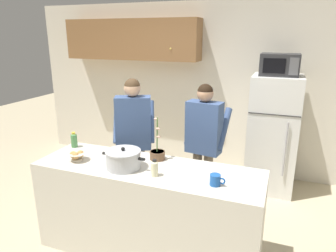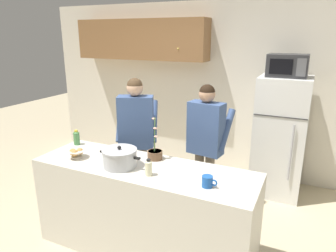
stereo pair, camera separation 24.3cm
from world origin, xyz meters
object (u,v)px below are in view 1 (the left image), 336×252
object	(u,v)px
person_near_pot	(134,130)
potted_orchid	(157,154)
microwave	(280,65)
bottle_near_edge	(155,168)
cooking_pot	(123,159)
bread_bowl	(77,156)
bottle_mid_counter	(74,140)
person_by_sink	(204,135)
coffee_mug	(215,180)
refrigerator	(273,134)

from	to	relation	value
person_near_pot	potted_orchid	xyz separation A→B (m)	(0.52, -0.50, -0.04)
microwave	bottle_near_edge	bearing A→B (deg)	-114.55
person_near_pot	cooking_pot	world-z (taller)	person_near_pot
bread_bowl	bottle_mid_counter	size ratio (longest dim) A/B	1.12
microwave	potted_orchid	xyz separation A→B (m)	(-1.02, -1.62, -0.77)
bread_bowl	potted_orchid	world-z (taller)	potted_orchid
person_by_sink	coffee_mug	size ratio (longest dim) A/B	12.13
cooking_pot	bread_bowl	world-z (taller)	cooking_pot
person_near_pot	cooking_pot	xyz separation A→B (m)	(0.31, -0.81, -0.02)
person_near_pot	cooking_pot	distance (m)	0.86
refrigerator	cooking_pot	size ratio (longest dim) A/B	3.65
bottle_near_edge	potted_orchid	xyz separation A→B (m)	(-0.12, 0.35, -0.02)
refrigerator	microwave	distance (m)	0.94
person_near_pot	bottle_mid_counter	bearing A→B (deg)	-132.71
person_near_pot	bottle_near_edge	xyz separation A→B (m)	(0.64, -0.86, -0.03)
person_near_pot	person_by_sink	world-z (taller)	person_near_pot
coffee_mug	bottle_mid_counter	size ratio (longest dim) A/B	0.76
person_by_sink	potted_orchid	bearing A→B (deg)	-111.52
cooking_pot	refrigerator	bearing A→B (deg)	57.43
microwave	bottle_mid_counter	world-z (taller)	microwave
bottle_mid_counter	person_by_sink	bearing A→B (deg)	29.88
person_by_sink	bread_bowl	world-z (taller)	person_by_sink
refrigerator	person_by_sink	world-z (taller)	refrigerator
person_near_pot	bottle_mid_counter	world-z (taller)	person_near_pot
person_by_sink	person_near_pot	bearing A→B (deg)	-164.53
cooking_pot	coffee_mug	size ratio (longest dim) A/B	3.36
bottle_mid_counter	bottle_near_edge	bearing A→B (deg)	-17.25
coffee_mug	bottle_mid_counter	world-z (taller)	bottle_mid_counter
person_by_sink	bottle_near_edge	world-z (taller)	person_by_sink
cooking_pot	coffee_mug	distance (m)	0.88
microwave	person_near_pot	size ratio (longest dim) A/B	0.29
coffee_mug	bottle_near_edge	size ratio (longest dim) A/B	0.85
bread_bowl	bottle_near_edge	xyz separation A→B (m)	(0.85, -0.04, 0.02)
bottle_mid_counter	potted_orchid	size ratio (longest dim) A/B	0.40
microwave	potted_orchid	distance (m)	2.06
bread_bowl	bottle_near_edge	world-z (taller)	bottle_near_edge
potted_orchid	coffee_mug	bearing A→B (deg)	-26.96
refrigerator	bottle_mid_counter	world-z (taller)	refrigerator
microwave	potted_orchid	world-z (taller)	microwave
cooking_pot	coffee_mug	bearing A→B (deg)	-2.36
coffee_mug	bread_bowl	xyz separation A→B (m)	(-1.39, 0.02, 0.00)
microwave	cooking_pot	distance (m)	2.40
coffee_mug	bottle_near_edge	world-z (taller)	bottle_near_edge
cooking_pot	potted_orchid	world-z (taller)	potted_orchid
person_near_pot	coffee_mug	bearing A→B (deg)	-35.43
person_near_pot	bottle_mid_counter	distance (m)	0.70
microwave	bottle_near_edge	size ratio (longest dim) A/B	3.12
person_near_pot	bottle_near_edge	size ratio (longest dim) A/B	10.67
person_near_pot	bottle_mid_counter	size ratio (longest dim) A/B	9.57
bread_bowl	person_by_sink	bearing A→B (deg)	45.90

